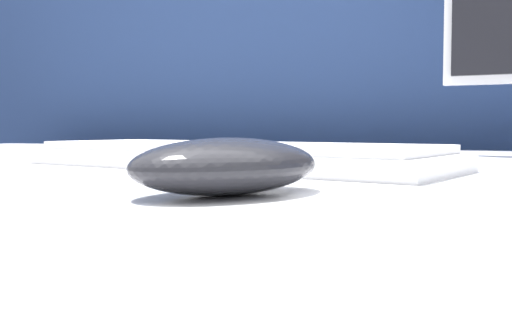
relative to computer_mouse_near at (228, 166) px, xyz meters
The scene contains 3 objects.
partition_panel 0.91m from the computer_mouse_near, 86.27° to the left, with size 5.00×0.03×1.48m.
computer_mouse_near is the anchor object (origin of this frame).
keyboard 0.24m from the computer_mouse_near, 118.03° to the left, with size 0.45×0.21×0.02m.
Camera 1 is at (0.11, -0.51, 0.76)m, focal length 42.00 mm.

